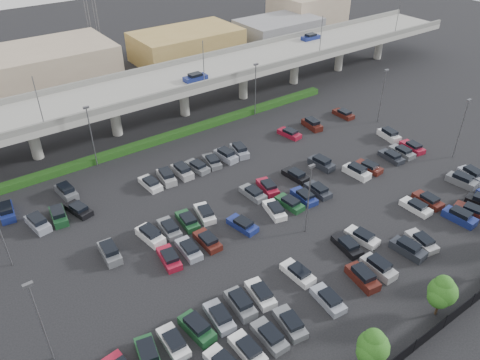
% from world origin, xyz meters
% --- Properties ---
extents(ground, '(280.00, 280.00, 0.00)m').
position_xyz_m(ground, '(0.00, 0.00, 0.00)').
color(ground, black).
extents(overpass, '(150.00, 13.00, 15.80)m').
position_xyz_m(overpass, '(-0.22, 32.01, 6.97)').
color(overpass, '#9C9C94').
rests_on(overpass, ground).
extents(hedge, '(66.00, 1.60, 1.10)m').
position_xyz_m(hedge, '(0.00, 25.00, 0.55)').
color(hedge, '#133910').
rests_on(hedge, ground).
extents(fence, '(70.00, 0.10, 2.00)m').
position_xyz_m(fence, '(-0.05, -28.00, 0.90)').
color(fence, black).
rests_on(fence, ground).
extents(tree_row, '(65.07, 3.66, 5.94)m').
position_xyz_m(tree_row, '(0.70, -26.53, 3.52)').
color(tree_row, '#332316').
rests_on(tree_row, ground).
extents(parked_cars, '(62.94, 41.65, 1.67)m').
position_xyz_m(parked_cars, '(-1.91, -3.81, 0.62)').
color(parked_cars, gray).
rests_on(parked_cars, ground).
extents(light_poles, '(66.90, 48.38, 10.30)m').
position_xyz_m(light_poles, '(-4.13, 2.00, 6.24)').
color(light_poles, '#545459').
rests_on(light_poles, ground).
extents(distant_buildings, '(138.00, 24.00, 9.00)m').
position_xyz_m(distant_buildings, '(12.38, 61.81, 3.74)').
color(distant_buildings, gray).
rests_on(distant_buildings, ground).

